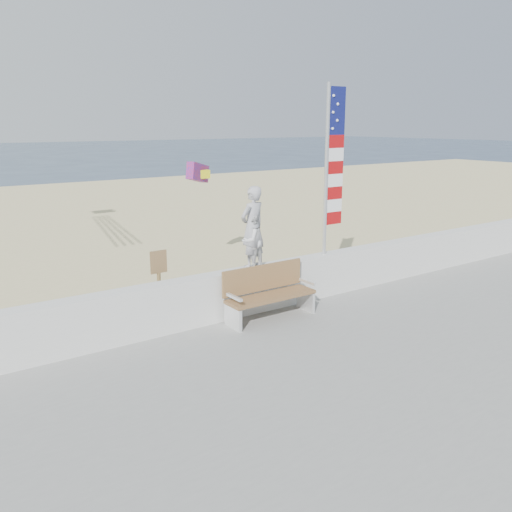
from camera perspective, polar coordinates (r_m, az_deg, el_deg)
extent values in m
plane|color=#283A50|center=(9.19, 5.52, -10.60)|extent=(220.00, 220.00, 0.00)
cube|color=beige|center=(16.70, -14.90, 0.38)|extent=(90.00, 40.00, 0.08)
cube|color=silver|center=(10.46, -1.53, -3.77)|extent=(30.00, 0.35, 0.90)
imported|color=#9D9CA2|center=(10.30, -0.36, 3.05)|extent=(0.64, 0.50, 1.57)
imported|color=silver|center=(10.34, -0.47, 1.62)|extent=(0.60, 0.52, 1.05)
cube|color=brown|center=(10.20, 1.60, -4.29)|extent=(1.80, 0.50, 0.06)
cube|color=olive|center=(10.31, 0.72, -2.28)|extent=(1.80, 0.05, 0.50)
cube|color=white|center=(9.82, -2.42, -6.51)|extent=(0.06, 0.50, 0.40)
cube|color=silver|center=(9.65, -2.29, -4.37)|extent=(0.06, 0.45, 0.05)
cube|color=white|center=(10.78, 5.23, -4.68)|extent=(0.06, 0.50, 0.40)
cube|color=white|center=(10.62, 5.46, -2.71)|extent=(0.06, 0.45, 0.05)
cylinder|color=silver|center=(11.30, 7.41, 8.84)|extent=(0.08, 0.08, 3.50)
cube|color=#0F1451|center=(11.43, 8.52, 14.88)|extent=(0.44, 0.02, 0.95)
cube|color=#9E0A0C|center=(11.59, 8.14, 3.99)|extent=(0.44, 0.02, 0.26)
cube|color=white|center=(11.55, 8.18, 5.28)|extent=(0.44, 0.02, 0.26)
cube|color=#9E0A0C|center=(11.51, 8.23, 6.58)|extent=(0.44, 0.02, 0.26)
cube|color=white|center=(11.48, 8.27, 7.89)|extent=(0.44, 0.02, 0.26)
cube|color=#9E0A0C|center=(11.46, 8.32, 9.20)|extent=(0.44, 0.02, 0.26)
cube|color=white|center=(11.44, 8.37, 10.52)|extent=(0.44, 0.02, 0.26)
cube|color=#9E0A0C|center=(11.43, 8.41, 11.84)|extent=(0.44, 0.02, 0.26)
sphere|color=white|center=(11.33, 8.06, 13.14)|extent=(0.06, 0.06, 0.06)
sphere|color=white|center=(11.41, 8.54, 13.93)|extent=(0.06, 0.06, 0.06)
sphere|color=white|center=(11.33, 8.12, 14.75)|extent=(0.06, 0.06, 0.06)
sphere|color=white|center=(11.42, 8.60, 15.53)|extent=(0.06, 0.06, 0.06)
sphere|color=white|center=(11.34, 8.17, 16.37)|extent=(0.06, 0.06, 0.06)
cube|color=red|center=(13.81, -6.16, 8.75)|extent=(0.83, 0.62, 0.58)
cube|color=yellow|center=(13.89, -5.61, 8.58)|extent=(0.30, 0.22, 0.21)
cylinder|color=olive|center=(10.22, -10.11, -4.12)|extent=(0.07, 0.07, 1.20)
cube|color=brown|center=(10.02, -10.22, -0.61)|extent=(0.32, 0.03, 0.42)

